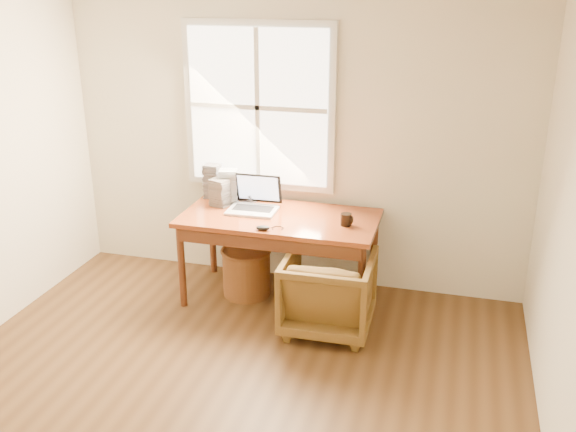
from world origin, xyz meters
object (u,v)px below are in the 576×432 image
at_px(wicker_stool, 247,272).
at_px(cd_stack_a, 229,186).
at_px(coffee_mug, 346,219).
at_px(armchair, 328,292).
at_px(desk, 280,218).
at_px(laptop, 252,193).

relative_size(wicker_stool, cd_stack_a, 1.39).
bearing_deg(cd_stack_a, coffee_mug, -13.97).
bearing_deg(armchair, cd_stack_a, -31.27).
distance_m(desk, laptop, 0.31).
xyz_separation_m(wicker_stool, cd_stack_a, (-0.22, 0.20, 0.69)).
xyz_separation_m(wicker_stool, laptop, (0.05, 0.03, 0.71)).
relative_size(laptop, coffee_mug, 4.74).
xyz_separation_m(desk, coffee_mug, (0.56, -0.06, 0.07)).
bearing_deg(desk, armchair, -37.52).
height_order(wicker_stool, laptop, laptop).
height_order(armchair, laptop, laptop).
relative_size(desk, coffee_mug, 16.49).
height_order(desk, cd_stack_a, cd_stack_a).
relative_size(armchair, cd_stack_a, 2.37).
xyz_separation_m(armchair, laptop, (-0.74, 0.41, 0.60)).
distance_m(desk, wicker_stool, 0.61).
relative_size(desk, armchair, 2.32).
bearing_deg(wicker_stool, laptop, 27.39).
xyz_separation_m(desk, wicker_stool, (-0.30, 0.00, -0.53)).
height_order(desk, armchair, desk).
distance_m(desk, cd_stack_a, 0.58).
bearing_deg(desk, laptop, 173.64).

